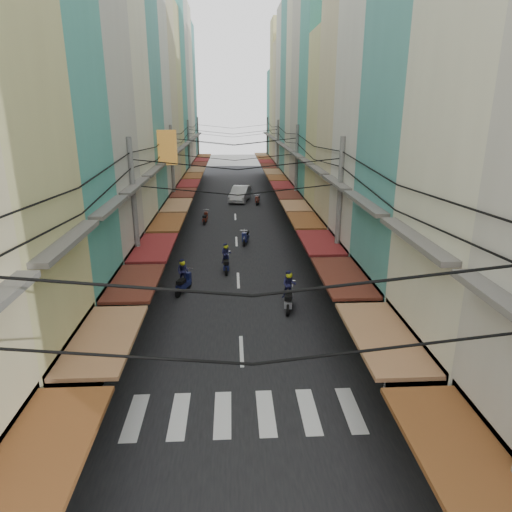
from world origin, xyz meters
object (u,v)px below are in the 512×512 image
object	(u,v)px
white_car	(240,201)
bicycle	(375,302)
market_umbrella	(421,359)
traffic_sign	(388,348)

from	to	relation	value
white_car	bicycle	distance (m)	27.60
bicycle	market_umbrella	size ratio (longest dim) A/B	0.68
white_car	traffic_sign	world-z (taller)	traffic_sign
bicycle	traffic_sign	size ratio (longest dim) A/B	0.57
bicycle	traffic_sign	world-z (taller)	traffic_sign
traffic_sign	market_umbrella	bearing A→B (deg)	-44.67
white_car	bicycle	xyz separation A→B (m)	(6.34, -26.86, 0.00)
bicycle	traffic_sign	distance (m)	8.41
white_car	traffic_sign	distance (m)	35.07
white_car	market_umbrella	xyz separation A→B (m)	(4.98, -35.57, 1.92)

